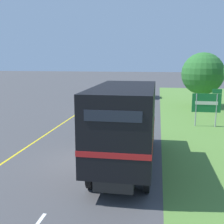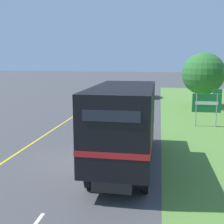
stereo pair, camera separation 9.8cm
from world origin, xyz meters
name	(u,v)px [view 1 (the left image)]	position (x,y,z in m)	size (l,w,h in m)	color
ground_plane	(84,161)	(0.00, 0.00, 0.00)	(200.00, 200.00, 0.00)	#444447
edge_line_yellow	(71,118)	(-3.70, 9.73, 0.00)	(0.12, 54.26, 0.01)	yellow
centre_dash_near	(87,157)	(0.00, 0.57, 0.00)	(0.12, 2.60, 0.01)	white
centre_dash_mid_a	(109,126)	(0.00, 7.17, 0.00)	(0.12, 2.60, 0.01)	white
centre_dash_mid_b	(121,110)	(0.00, 13.77, 0.00)	(0.12, 2.60, 0.01)	white
centre_dash_far	(128,101)	(0.00, 20.37, 0.00)	(0.12, 2.60, 0.01)	white
centre_dash_farthest	(133,94)	(0.00, 26.97, 0.00)	(0.12, 2.60, 0.01)	white
horse_trailer_truck	(126,122)	(2.06, -0.31, 2.06)	(2.46, 8.11, 3.72)	black
lead_car_white	(102,101)	(-1.69, 13.02, 1.02)	(1.80, 4.25, 2.04)	black
lead_car_white_ahead	(146,90)	(1.89, 23.62, 0.91)	(1.80, 4.11, 1.79)	black
highway_sign	(207,104)	(6.92, 8.34, 1.68)	(2.02, 0.09, 2.74)	#9E9EA3
roadside_tree_mid	(203,74)	(7.83, 17.21, 3.40)	(4.24, 4.24, 5.52)	brown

